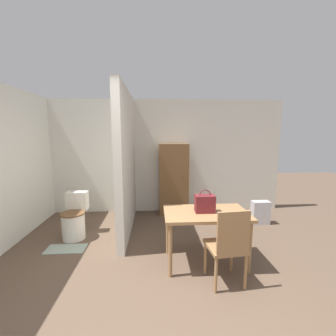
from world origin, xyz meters
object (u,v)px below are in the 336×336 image
at_px(handbag, 205,203).
at_px(wooden_cabinet, 173,179).
at_px(dining_table, 206,218).
at_px(toilet, 74,219).
at_px(space_heater, 260,212).
at_px(wooden_chair, 228,245).

distance_m(handbag, wooden_cabinet, 1.98).
relative_size(dining_table, toilet, 1.49).
relative_size(dining_table, wooden_cabinet, 0.72).
height_order(handbag, wooden_cabinet, wooden_cabinet).
xyz_separation_m(toilet, space_heater, (3.44, 0.38, -0.09)).
relative_size(wooden_chair, handbag, 3.07).
bearing_deg(wooden_chair, handbag, 103.80).
bearing_deg(wooden_chair, space_heater, 48.63).
bearing_deg(toilet, space_heater, 6.30).
distance_m(toilet, space_heater, 3.46).
xyz_separation_m(dining_table, space_heater, (1.39, 1.29, -0.41)).
distance_m(dining_table, wooden_chair, 0.51).
distance_m(toilet, wooden_cabinet, 2.12).
distance_m(wooden_chair, handbag, 0.60).
xyz_separation_m(handbag, wooden_cabinet, (-0.25, 1.96, -0.07)).
distance_m(dining_table, wooden_cabinet, 1.98).
distance_m(dining_table, toilet, 2.27).
relative_size(toilet, handbag, 2.44).
xyz_separation_m(wooden_chair, space_heater, (1.24, 1.76, -0.28)).
bearing_deg(space_heater, toilet, -173.70).
xyz_separation_m(dining_table, toilet, (-2.05, 0.91, -0.32)).
xyz_separation_m(wooden_cabinet, space_heater, (1.66, -0.67, -0.55)).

